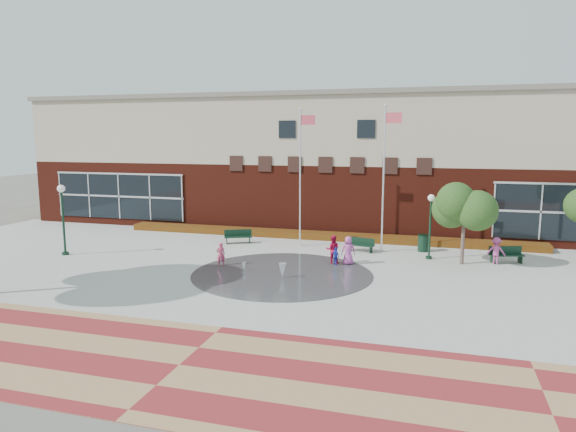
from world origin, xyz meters
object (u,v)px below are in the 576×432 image
(flagpole_left, at_px, (301,170))
(trash_can, at_px, (423,243))
(flagpole_right, at_px, (385,171))
(child_splash, at_px, (221,254))
(bench_left, at_px, (238,239))

(flagpole_left, height_order, trash_can, flagpole_left)
(flagpole_left, height_order, flagpole_right, flagpole_right)
(flagpole_left, relative_size, child_splash, 6.75)
(trash_can, relative_size, child_splash, 0.83)
(flagpole_left, relative_size, bench_left, 4.73)
(child_splash, bearing_deg, flagpole_right, -174.16)
(child_splash, bearing_deg, trash_can, -178.03)
(flagpole_left, distance_m, child_splash, 7.23)
(trash_can, bearing_deg, bench_left, -175.79)
(trash_can, distance_m, child_splash, 11.28)
(flagpole_left, bearing_deg, child_splash, -114.09)
(flagpole_right, height_order, bench_left, flagpole_right)
(bench_left, bearing_deg, trash_can, -20.54)
(flagpole_right, height_order, child_splash, flagpole_right)
(flagpole_right, relative_size, child_splash, 6.84)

